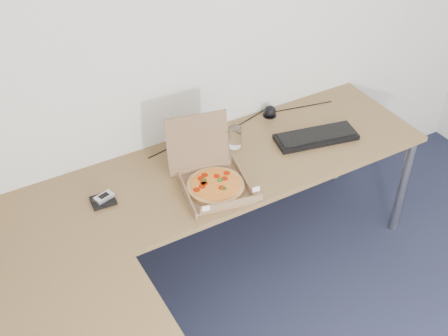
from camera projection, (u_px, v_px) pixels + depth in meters
desk at (186, 250)px, 2.71m from camera, size 2.50×2.20×0.73m
pizza_box at (214, 181)px, 2.98m from camera, size 0.32×0.38×0.33m
drinking_glass at (235, 137)px, 3.25m from camera, size 0.07×0.07×0.12m
keyboard at (316, 137)px, 3.33m from camera, size 0.49×0.26×0.03m
wallet at (103, 201)px, 2.91m from camera, size 0.12×0.11×0.02m
phone at (104, 197)px, 2.90m from camera, size 0.11×0.07×0.02m
dome_speaker at (270, 111)px, 3.50m from camera, size 0.08×0.08×0.07m
cable_bundle at (238, 125)px, 3.44m from camera, size 0.59×0.12×0.01m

